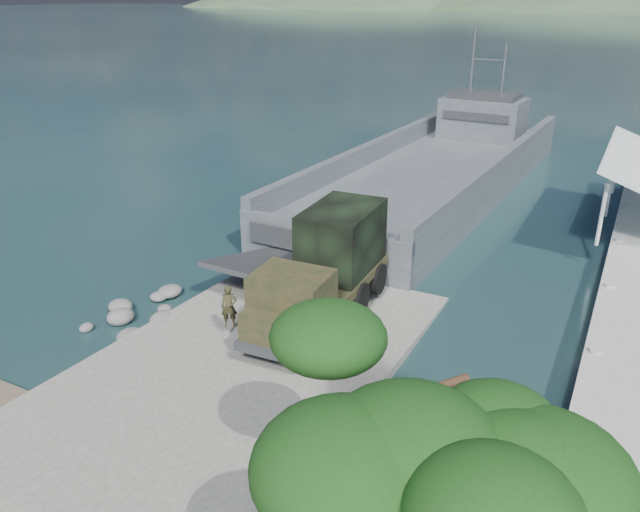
{
  "coord_description": "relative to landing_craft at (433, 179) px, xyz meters",
  "views": [
    {
      "loc": [
        11.49,
        -17.13,
        12.85
      ],
      "look_at": [
        -0.55,
        6.0,
        1.84
      ],
      "focal_mm": 35.0,
      "sensor_mm": 36.0,
      "label": 1
    }
  ],
  "objects": [
    {
      "name": "overhang_tree",
      "position": [
        9.57,
        -32.15,
        4.48
      ],
      "size": [
        7.41,
        6.83,
        6.73
      ],
      "color": "#392417",
      "rests_on": "ground"
    },
    {
      "name": "ground",
      "position": [
        0.92,
        -23.84,
        -0.92
      ],
      "size": [
        1400.0,
        1400.0,
        0.0
      ],
      "primitive_type": "plane",
      "color": "#173137",
      "rests_on": "ground"
    },
    {
      "name": "landing_craft",
      "position": [
        0.0,
        0.0,
        0.0
      ],
      "size": [
        11.0,
        38.08,
        11.2
      ],
      "rotation": [
        0.0,
        0.0,
        -0.04
      ],
      "color": "#464B52",
      "rests_on": "ground"
    },
    {
      "name": "boat_ramp",
      "position": [
        0.92,
        -24.84,
        -0.67
      ],
      "size": [
        10.0,
        18.0,
        0.5
      ],
      "primitive_type": "cube",
      "color": "slate",
      "rests_on": "ground"
    },
    {
      "name": "soldier",
      "position": [
        -0.52,
        -23.7,
        0.44
      ],
      "size": [
        0.75,
        0.67,
        1.71
      ],
      "primitive_type": "imported",
      "rotation": [
        0.0,
        0.0,
        0.53
      ],
      "color": "black",
      "rests_on": "boat_ramp"
    },
    {
      "name": "shoreline_rocks",
      "position": [
        -5.28,
        -23.34,
        -0.92
      ],
      "size": [
        3.2,
        5.6,
        0.9
      ],
      "primitive_type": null,
      "color": "#595957",
      "rests_on": "ground"
    },
    {
      "name": "military_truck",
      "position": [
        1.97,
        -20.34,
        1.66
      ],
      "size": [
        3.34,
        9.14,
        4.17
      ],
      "rotation": [
        0.0,
        0.0,
        0.05
      ],
      "color": "black",
      "rests_on": "boat_ramp"
    }
  ]
}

